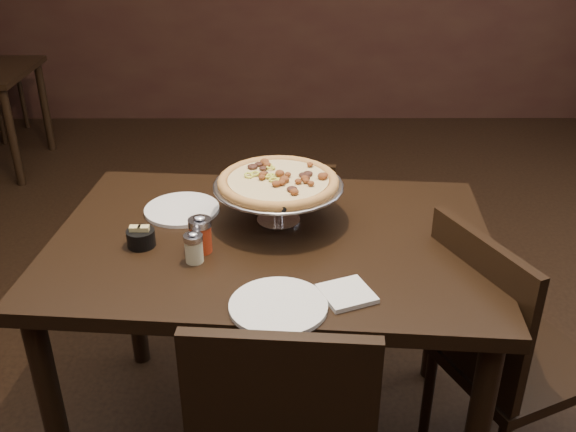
{
  "coord_description": "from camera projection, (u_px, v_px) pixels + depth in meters",
  "views": [
    {
      "loc": [
        0.05,
        -1.69,
        1.79
      ],
      "look_at": [
        0.05,
        0.06,
        0.87
      ],
      "focal_mm": 40.0,
      "sensor_mm": 36.0,
      "label": 1
    }
  ],
  "objects": [
    {
      "name": "room",
      "position": [
        292.0,
        44.0,
        1.69
      ],
      "size": [
        6.04,
        7.04,
        2.84
      ],
      "color": "black",
      "rests_on": "ground"
    },
    {
      "name": "dining_table",
      "position": [
        272.0,
        267.0,
        1.99
      ],
      "size": [
        1.39,
        0.99,
        0.83
      ],
      "rotation": [
        0.0,
        0.0,
        -0.08
      ],
      "color": "black",
      "rests_on": "ground"
    },
    {
      "name": "pizza_stand",
      "position": [
        278.0,
        182.0,
        1.97
      ],
      "size": [
        0.4,
        0.4,
        0.17
      ],
      "color": "silver",
      "rests_on": "dining_table"
    },
    {
      "name": "parmesan_shaker",
      "position": [
        194.0,
        248.0,
        1.8
      ],
      "size": [
        0.05,
        0.05,
        0.1
      ],
      "color": "beige",
      "rests_on": "dining_table"
    },
    {
      "name": "pepper_flake_shaker",
      "position": [
        200.0,
        234.0,
        1.84
      ],
      "size": [
        0.07,
        0.07,
        0.12
      ],
      "color": "maroon",
      "rests_on": "dining_table"
    },
    {
      "name": "packet_caddy",
      "position": [
        141.0,
        237.0,
        1.88
      ],
      "size": [
        0.08,
        0.08,
        0.06
      ],
      "rotation": [
        0.0,
        0.0,
        0.02
      ],
      "color": "black",
      "rests_on": "dining_table"
    },
    {
      "name": "napkin_stack",
      "position": [
        347.0,
        294.0,
        1.66
      ],
      "size": [
        0.16,
        0.16,
        0.01
      ],
      "primitive_type": "cube",
      "rotation": [
        0.0,
        0.0,
        0.38
      ],
      "color": "white",
      "rests_on": "dining_table"
    },
    {
      "name": "plate_left",
      "position": [
        182.0,
        209.0,
        2.09
      ],
      "size": [
        0.24,
        0.24,
        0.01
      ],
      "primitive_type": "cylinder",
      "color": "white",
      "rests_on": "dining_table"
    },
    {
      "name": "plate_near",
      "position": [
        278.0,
        306.0,
        1.62
      ],
      "size": [
        0.25,
        0.25,
        0.01
      ],
      "primitive_type": "cylinder",
      "color": "white",
      "rests_on": "dining_table"
    },
    {
      "name": "serving_spatula",
      "position": [
        289.0,
        203.0,
        1.85
      ],
      "size": [
        0.12,
        0.12,
        0.02
      ],
      "rotation": [
        0.0,
        0.0,
        -0.28
      ],
      "color": "silver",
      "rests_on": "pizza_stand"
    },
    {
      "name": "chair_far",
      "position": [
        291.0,
        233.0,
        2.75
      ],
      "size": [
        0.43,
        0.43,
        0.81
      ],
      "rotation": [
        0.0,
        0.0,
        3.0
      ],
      "color": "black",
      "rests_on": "ground"
    },
    {
      "name": "chair_side",
      "position": [
        499.0,
        350.0,
        1.97
      ],
      "size": [
        0.57,
        0.57,
        0.93
      ],
      "rotation": [
        0.0,
        0.0,
        1.99
      ],
      "color": "black",
      "rests_on": "ground"
    }
  ]
}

